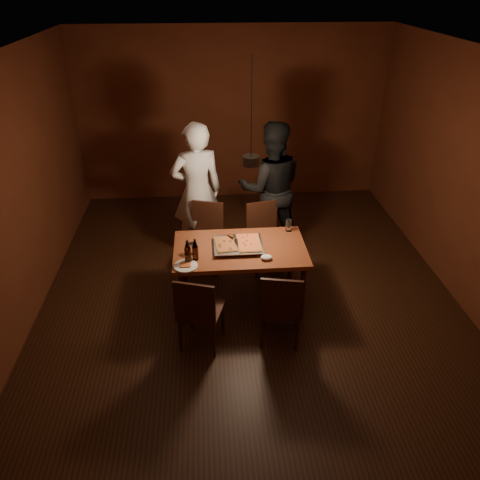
{
  "coord_description": "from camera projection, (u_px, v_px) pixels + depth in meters",
  "views": [
    {
      "loc": [
        -0.49,
        -4.63,
        3.48
      ],
      "look_at": [
        -0.12,
        -0.1,
        0.85
      ],
      "focal_mm": 35.0,
      "sensor_mm": 36.0,
      "label": 1
    }
  ],
  "objects": [
    {
      "name": "dining_table",
      "position": [
        240.0,
        253.0,
        5.34
      ],
      "size": [
        1.5,
        0.9,
        0.75
      ],
      "color": "brown",
      "rests_on": "floor"
    },
    {
      "name": "plate_slice",
      "position": [
        186.0,
        266.0,
        4.96
      ],
      "size": [
        0.26,
        0.26,
        0.03
      ],
      "color": "white",
      "rests_on": "dining_table"
    },
    {
      "name": "chair_near_left",
      "position": [
        198.0,
        307.0,
        4.71
      ],
      "size": [
        0.53,
        0.53,
        0.49
      ],
      "rotation": [
        0.0,
        0.0,
        -0.3
      ],
      "color": "#38190F",
      "rests_on": "floor"
    },
    {
      "name": "chair_far_right",
      "position": [
        264.0,
        230.0,
        6.11
      ],
      "size": [
        0.5,
        0.5,
        0.49
      ],
      "rotation": [
        0.0,
        0.0,
        3.35
      ],
      "color": "#38190F",
      "rests_on": "floor"
    },
    {
      "name": "pendant_lamp",
      "position": [
        251.0,
        160.0,
        4.89
      ],
      "size": [
        0.18,
        0.18,
        1.1
      ],
      "color": "black",
      "rests_on": "ceiling"
    },
    {
      "name": "napkin",
      "position": [
        266.0,
        257.0,
        5.07
      ],
      "size": [
        0.13,
        0.1,
        0.05
      ],
      "primitive_type": "ellipsoid",
      "color": "white",
      "rests_on": "dining_table"
    },
    {
      "name": "pizza_meat",
      "position": [
        225.0,
        244.0,
        5.26
      ],
      "size": [
        0.26,
        0.38,
        0.02
      ],
      "primitive_type": "cube",
      "rotation": [
        0.0,
        0.0,
        0.1
      ],
      "color": "maroon",
      "rests_on": "pizza_tray"
    },
    {
      "name": "pizza_cheese",
      "position": [
        249.0,
        243.0,
        5.29
      ],
      "size": [
        0.27,
        0.42,
        0.02
      ],
      "primitive_type": "cube",
      "rotation": [
        0.0,
        0.0,
        0.02
      ],
      "color": "gold",
      "rests_on": "pizza_tray"
    },
    {
      "name": "diner_white",
      "position": [
        197.0,
        191.0,
        6.2
      ],
      "size": [
        0.76,
        0.58,
        1.87
      ],
      "primitive_type": "imported",
      "rotation": [
        0.0,
        0.0,
        3.35
      ],
      "color": "white",
      "rests_on": "floor"
    },
    {
      "name": "pizza_tray",
      "position": [
        238.0,
        246.0,
        5.29
      ],
      "size": [
        0.56,
        0.46,
        0.05
      ],
      "primitive_type": "cube",
      "rotation": [
        0.0,
        0.0,
        0.01
      ],
      "color": "silver",
      "rests_on": "dining_table"
    },
    {
      "name": "chair_near_right",
      "position": [
        281.0,
        303.0,
        4.77
      ],
      "size": [
        0.5,
        0.5,
        0.49
      ],
      "rotation": [
        0.0,
        0.0,
        -0.2
      ],
      "color": "#38190F",
      "rests_on": "floor"
    },
    {
      "name": "beer_bottle_a",
      "position": [
        188.0,
        252.0,
        4.96
      ],
      "size": [
        0.07,
        0.07,
        0.27
      ],
      "color": "black",
      "rests_on": "dining_table"
    },
    {
      "name": "beer_bottle_b",
      "position": [
        195.0,
        250.0,
        5.02
      ],
      "size": [
        0.07,
        0.07,
        0.25
      ],
      "color": "black",
      "rests_on": "dining_table"
    },
    {
      "name": "chair_far_left",
      "position": [
        206.0,
        230.0,
        6.11
      ],
      "size": [
        0.52,
        0.52,
        0.49
      ],
      "rotation": [
        0.0,
        0.0,
        2.87
      ],
      "color": "#38190F",
      "rests_on": "floor"
    },
    {
      "name": "room_shell",
      "position": [
        251.0,
        191.0,
        5.07
      ],
      "size": [
        6.0,
        6.0,
        6.0
      ],
      "color": "#36190E",
      "rests_on": "ground"
    },
    {
      "name": "water_glass_left",
      "position": [
        192.0,
        248.0,
        5.17
      ],
      "size": [
        0.08,
        0.08,
        0.13
      ],
      "primitive_type": "cylinder",
      "color": "silver",
      "rests_on": "dining_table"
    },
    {
      "name": "spatula",
      "position": [
        237.0,
        242.0,
        5.3
      ],
      "size": [
        0.21,
        0.25,
        0.04
      ],
      "primitive_type": null,
      "rotation": [
        0.0,
        0.0,
        0.59
      ],
      "color": "silver",
      "rests_on": "pizza_tray"
    },
    {
      "name": "diner_dark",
      "position": [
        271.0,
        188.0,
        6.33
      ],
      "size": [
        0.9,
        0.7,
        1.84
      ],
      "primitive_type": "imported",
      "rotation": [
        0.0,
        0.0,
        3.14
      ],
      "color": "black",
      "rests_on": "floor"
    },
    {
      "name": "water_glass_right",
      "position": [
        289.0,
        225.0,
        5.61
      ],
      "size": [
        0.07,
        0.07,
        0.15
      ],
      "primitive_type": "cylinder",
      "color": "silver",
      "rests_on": "dining_table"
    }
  ]
}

